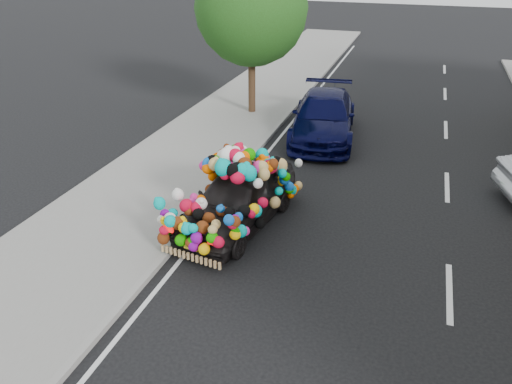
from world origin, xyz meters
TOP-DOWN VIEW (x-y plane):
  - ground at (0.00, 0.00)m, footprint 100.00×100.00m
  - sidewalk at (-4.30, 0.00)m, footprint 4.00×60.00m
  - kerb at (-2.35, 0.00)m, footprint 0.15×60.00m
  - lane_markings at (3.60, 0.00)m, footprint 6.00×50.00m
  - tree_near_sidewalk at (-3.80, 9.50)m, footprint 4.20×4.20m
  - plush_art_car at (-1.34, 1.23)m, footprint 2.63×4.49m
  - navy_sedan at (-0.59, 7.85)m, footprint 2.76×5.40m

SIDE VIEW (x-z plane):
  - ground at x=0.00m, z-range 0.00..0.00m
  - lane_markings at x=3.60m, z-range 0.00..0.01m
  - sidewalk at x=-4.30m, z-range 0.00..0.12m
  - kerb at x=-2.35m, z-range 0.00..0.13m
  - navy_sedan at x=-0.59m, z-range 0.00..1.50m
  - plush_art_car at x=-1.34m, z-range 0.02..2.04m
  - tree_near_sidewalk at x=-3.80m, z-range 0.96..7.09m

